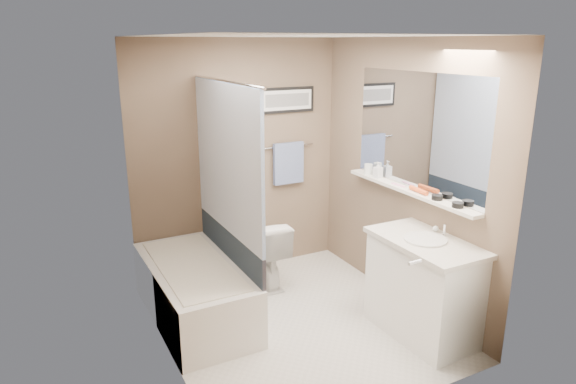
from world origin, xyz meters
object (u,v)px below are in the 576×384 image
soap_bottle (378,170)px  candle_bowl_far (437,197)px  hair_brush_front (419,190)px  candle_bowl_near (458,205)px  glass_jar (368,169)px  bathtub (194,292)px  vanity (423,289)px  toilet (263,252)px

soap_bottle → candle_bowl_far: bearing=-90.0°
candle_bowl_far → hair_brush_front: hair_brush_front is taller
candle_bowl_near → candle_bowl_far: size_ratio=1.00×
glass_jar → soap_bottle: bearing=-90.0°
bathtub → vanity: 1.96m
vanity → candle_bowl_near: 0.77m
candle_bowl_near → toilet: bearing=121.9°
hair_brush_front → soap_bottle: 0.57m
candle_bowl_near → glass_jar: 1.17m
toilet → glass_jar: bearing=161.7°
bathtub → glass_jar: bearing=-2.3°
bathtub → toilet: bearing=21.4°
bathtub → toilet: size_ratio=2.18×
toilet → hair_brush_front: hair_brush_front is taller
soap_bottle → bathtub: bearing=173.6°
hair_brush_front → glass_jar: 0.72m
candle_bowl_far → soap_bottle: bearing=90.0°
hair_brush_front → vanity: bearing=-118.3°
bathtub → candle_bowl_far: bearing=-29.9°
vanity → soap_bottle: (0.19, 0.92, 0.79)m
toilet → vanity: (0.78, -1.45, 0.06)m
candle_bowl_near → soap_bottle: size_ratio=0.59×
toilet → soap_bottle: (0.97, -0.53, 0.85)m
vanity → candle_bowl_near: (0.19, -0.11, 0.73)m
candle_bowl_near → glass_jar: bearing=90.0°
candle_bowl_far → hair_brush_front: bearing=90.0°
toilet → candle_bowl_near: (0.97, -1.55, 0.79)m
candle_bowl_near → hair_brush_front: size_ratio=0.41×
vanity → soap_bottle: bearing=77.0°
hair_brush_front → candle_bowl_near: bearing=-90.0°
toilet → soap_bottle: soap_bottle is taller
candle_bowl_near → candle_bowl_far: bearing=90.0°
candle_bowl_near → soap_bottle: bearing=90.0°
bathtub → candle_bowl_near: 2.34m
glass_jar → bathtub: bearing=178.5°
vanity → glass_jar: bearing=78.6°
hair_brush_front → glass_jar: size_ratio=2.20×
vanity → candle_bowl_near: size_ratio=10.00×
candle_bowl_near → soap_bottle: 1.02m
toilet → glass_jar: 1.33m
toilet → candle_bowl_near: candle_bowl_near is taller
glass_jar → soap_bottle: soap_bottle is taller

